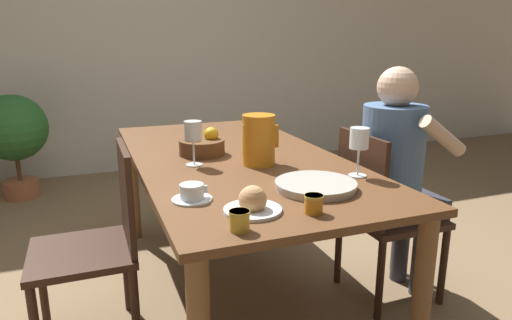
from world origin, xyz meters
name	(u,v)px	position (x,y,z in m)	size (l,w,h in m)	color
ground_plane	(237,291)	(0.00, 0.00, 0.00)	(20.00, 20.00, 0.00)	#7F6647
wall_back	(150,38)	(0.00, 2.61, 1.30)	(10.00, 0.06, 2.60)	beige
dining_table	(235,174)	(0.00, 0.00, 0.64)	(0.94, 1.89, 0.74)	brown
chair_person_side	(380,211)	(0.66, -0.28, 0.46)	(0.42, 0.42, 0.86)	#331E14
chair_opposite	(99,241)	(-0.66, -0.15, 0.46)	(0.42, 0.42, 0.86)	#331E14
person_seated	(397,166)	(0.74, -0.28, 0.69)	(0.39, 0.41, 1.16)	#33333D
red_pitcher	(259,140)	(0.05, -0.19, 0.85)	(0.17, 0.15, 0.23)	orange
wine_glass_water	(193,133)	(-0.23, -0.09, 0.89)	(0.08, 0.08, 0.20)	white
wine_glass_juice	(359,141)	(0.37, -0.50, 0.88)	(0.08, 0.08, 0.20)	white
teacup_near_person	(192,193)	(-0.34, -0.54, 0.76)	(0.14, 0.14, 0.06)	silver
teacup_across	(265,136)	(0.27, 0.27, 0.76)	(0.14, 0.14, 0.06)	silver
serving_tray	(316,185)	(0.12, -0.59, 0.75)	(0.31, 0.31, 0.03)	#B7B2A8
bread_plate	(253,203)	(-0.18, -0.73, 0.77)	(0.19, 0.19, 0.09)	silver
jam_jar_amber	(239,220)	(-0.27, -0.85, 0.77)	(0.06, 0.06, 0.06)	gold
jam_jar_red	(315,203)	(0.00, -0.81, 0.77)	(0.06, 0.06, 0.06)	#C67A1E
fruit_bowl	(202,145)	(-0.14, 0.09, 0.78)	(0.22, 0.22, 0.13)	brown
potted_plant	(14,132)	(-1.21, 2.06, 0.56)	(0.54, 0.54, 0.86)	#A8603D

